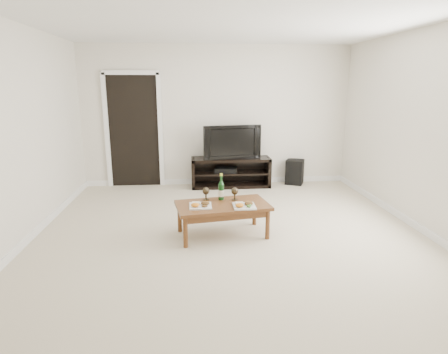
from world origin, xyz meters
TOP-DOWN VIEW (x-y plane):
  - floor at (0.00, 0.00)m, footprint 5.50×5.50m
  - back_wall at (0.00, 2.77)m, footprint 5.00×0.04m
  - ceiling at (0.00, 0.00)m, footprint 5.00×5.50m
  - doorway at (-1.55, 2.73)m, footprint 0.90×0.02m
  - media_console at (0.24, 2.50)m, footprint 1.47×0.45m
  - television at (0.24, 2.50)m, footprint 1.09×0.31m
  - av_receiver at (0.15, 2.48)m, footprint 0.44×0.36m
  - subwoofer at (1.50, 2.59)m, footprint 0.42×0.42m
  - coffee_table at (-0.11, 0.15)m, footprint 1.24×0.81m
  - plate_left at (-0.39, 0.06)m, footprint 0.27×0.27m
  - plate_right at (0.15, 0.01)m, footprint 0.27×0.27m
  - wine_bottle at (-0.11, 0.34)m, footprint 0.07×0.07m
  - goblet_left at (-0.31, 0.34)m, footprint 0.09×0.09m
  - goblet_right at (0.07, 0.30)m, footprint 0.09×0.09m

SIDE VIEW (x-z plane):
  - floor at x=0.00m, z-range 0.00..0.00m
  - coffee_table at x=-0.11m, z-range 0.00..0.42m
  - subwoofer at x=1.50m, z-range 0.00..0.47m
  - media_console at x=0.24m, z-range 0.00..0.55m
  - av_receiver at x=0.15m, z-range 0.29..0.36m
  - plate_left at x=-0.39m, z-range 0.42..0.49m
  - plate_right at x=0.15m, z-range 0.42..0.49m
  - goblet_left at x=-0.31m, z-range 0.42..0.59m
  - goblet_right at x=0.07m, z-range 0.42..0.59m
  - wine_bottle at x=-0.11m, z-range 0.42..0.77m
  - television at x=0.24m, z-range 0.55..1.17m
  - doorway at x=-1.55m, z-range 0.00..2.05m
  - back_wall at x=0.00m, z-range 0.00..2.60m
  - ceiling at x=0.00m, z-range 2.60..2.64m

